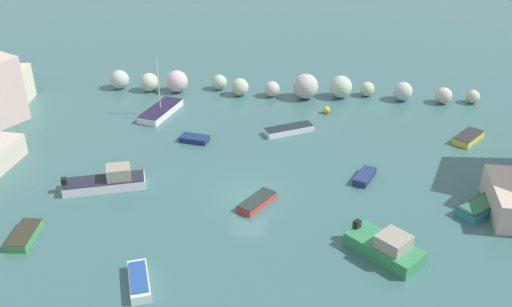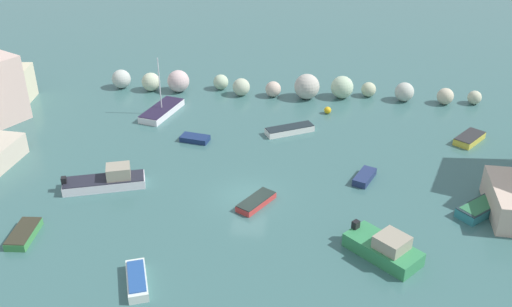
% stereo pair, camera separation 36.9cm
% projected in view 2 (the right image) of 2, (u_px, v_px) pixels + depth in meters
% --- Properties ---
extents(cove_water, '(160.00, 160.00, 0.00)m').
position_uv_depth(cove_water, '(248.00, 197.00, 40.48)').
color(cove_water, '#3A6665').
rests_on(cove_water, ground).
extents(rock_breakwater, '(36.77, 3.38, 2.48)m').
position_uv_depth(rock_breakwater, '(275.00, 86.00, 56.38)').
color(rock_breakwater, '#B9BFB7').
rests_on(rock_breakwater, ground).
extents(channel_buoy, '(0.66, 0.66, 0.66)m').
position_uv_depth(channel_buoy, '(328.00, 110.00, 52.86)').
color(channel_buoy, gold).
rests_on(channel_buoy, cove_water).
extents(moored_boat_0, '(6.08, 3.46, 1.66)m').
position_uv_depth(moored_boat_0, '(107.00, 180.00, 41.39)').
color(moored_boat_0, white).
rests_on(moored_boat_0, cove_water).
extents(moored_boat_1, '(4.32, 3.09, 0.59)m').
position_uv_depth(moored_boat_1, '(290.00, 130.00, 49.33)').
color(moored_boat_1, white).
rests_on(moored_boat_1, cove_water).
extents(moored_boat_2, '(3.03, 3.36, 0.61)m').
position_uv_depth(moored_boat_2, '(469.00, 138.00, 47.86)').
color(moored_boat_2, gold).
rests_on(moored_boat_2, cove_water).
extents(moored_boat_3, '(3.22, 5.61, 5.43)m').
position_uv_depth(moored_boat_3, '(162.00, 110.00, 52.79)').
color(moored_boat_3, white).
rests_on(moored_boat_3, cove_water).
extents(moored_boat_4, '(4.88, 4.64, 1.73)m').
position_uv_depth(moored_boat_4, '(384.00, 248.00, 34.31)').
color(moored_boat_4, '#338851').
rests_on(moored_boat_4, cove_water).
extents(moored_boat_5, '(1.92, 2.73, 0.53)m').
position_uv_depth(moored_boat_5, '(365.00, 177.00, 42.38)').
color(moored_boat_5, navy).
rests_on(moored_boat_5, cove_water).
extents(moored_boat_6, '(2.65, 3.34, 0.48)m').
position_uv_depth(moored_boat_6, '(256.00, 202.00, 39.49)').
color(moored_boat_6, '#CC3A37').
rests_on(moored_boat_6, cove_water).
extents(moored_boat_7, '(2.18, 3.42, 0.64)m').
position_uv_depth(moored_boat_7, '(137.00, 280.00, 32.27)').
color(moored_boat_7, silver).
rests_on(moored_boat_7, cove_water).
extents(moored_boat_8, '(2.55, 1.62, 0.45)m').
position_uv_depth(moored_boat_8, '(195.00, 139.00, 48.01)').
color(moored_boat_8, navy).
rests_on(moored_boat_8, cove_water).
extents(moored_boat_9, '(1.56, 3.12, 0.56)m').
position_uv_depth(moored_boat_9, '(24.00, 234.00, 36.16)').
color(moored_boat_9, '#3D8B46').
rests_on(moored_boat_9, cove_water).
extents(moored_boat_10, '(3.42, 3.30, 0.70)m').
position_uv_depth(moored_boat_10, '(479.00, 209.00, 38.46)').
color(moored_boat_10, teal).
rests_on(moored_boat_10, cove_water).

